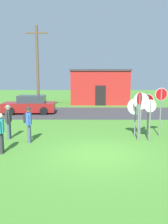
# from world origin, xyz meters

# --- Properties ---
(ground_plane) EXTENTS (80.00, 80.00, 0.00)m
(ground_plane) POSITION_xyz_m (0.00, 0.00, 0.00)
(ground_plane) COLOR #47842D
(street_asphalt) EXTENTS (60.00, 6.40, 0.01)m
(street_asphalt) POSITION_xyz_m (0.00, 10.78, 0.00)
(street_asphalt) COLOR #38383A
(street_asphalt) RESTS_ON ground
(building_background) EXTENTS (6.46, 4.88, 3.79)m
(building_background) POSITION_xyz_m (1.10, 17.84, 1.90)
(building_background) COLOR #B2231E
(building_background) RESTS_ON ground
(utility_pole) EXTENTS (1.80, 0.24, 7.31)m
(utility_pole) POSITION_xyz_m (-4.61, 11.48, 3.83)
(utility_pole) COLOR brown
(utility_pole) RESTS_ON ground
(parked_car_on_street) EXTENTS (4.39, 2.19, 1.51)m
(parked_car_on_street) POSITION_xyz_m (-5.17, 10.49, 0.69)
(parked_car_on_street) COLOR maroon
(parked_car_on_street) RESTS_ON ground
(stop_sign_center_cluster) EXTENTS (0.70, 0.53, 2.36)m
(stop_sign_center_cluster) POSITION_xyz_m (2.35, 2.55, 1.63)
(stop_sign_center_cluster) COLOR slate
(stop_sign_center_cluster) RESTS_ON ground
(stop_sign_tallest) EXTENTS (0.41, 0.76, 2.28)m
(stop_sign_tallest) POSITION_xyz_m (2.77, 2.72, 1.57)
(stop_sign_tallest) COLOR slate
(stop_sign_tallest) RESTS_ON ground
(stop_sign_leaning_left) EXTENTS (0.40, 0.52, 2.43)m
(stop_sign_leaning_left) POSITION_xyz_m (2.16, 2.11, 1.62)
(stop_sign_leaning_left) COLOR slate
(stop_sign_leaning_left) RESTS_ON ground
(stop_sign_low_front) EXTENTS (0.66, 0.10, 2.57)m
(stop_sign_low_front) POSITION_xyz_m (3.50, 3.02, 1.72)
(stop_sign_low_front) COLOR slate
(stop_sign_low_front) RESTS_ON ground
(stop_sign_rear_left) EXTENTS (0.79, 0.37, 2.01)m
(stop_sign_rear_left) POSITION_xyz_m (2.18, 3.02, 1.38)
(stop_sign_rear_left) COLOR slate
(stop_sign_rear_left) RESTS_ON ground
(stop_sign_leaning_right) EXTENTS (0.17, 0.59, 2.12)m
(stop_sign_leaning_right) POSITION_xyz_m (2.50, 3.66, 1.41)
(stop_sign_leaning_right) COLOR slate
(stop_sign_leaning_right) RESTS_ON ground
(stop_sign_far_back) EXTENTS (0.32, 0.61, 2.01)m
(stop_sign_far_back) POSITION_xyz_m (2.93, 3.30, 1.35)
(stop_sign_far_back) COLOR slate
(stop_sign_far_back) RESTS_ON ground
(stop_sign_rear_right) EXTENTS (0.60, 0.15, 2.07)m
(stop_sign_rear_right) POSITION_xyz_m (2.68, 1.99, 1.37)
(stop_sign_rear_right) COLOR slate
(stop_sign_rear_right) RESTS_ON ground
(person_with_sunhat) EXTENTS (0.31, 0.57, 1.74)m
(person_with_sunhat) POSITION_xyz_m (-4.37, 2.41, 0.98)
(person_with_sunhat) COLOR #4C5670
(person_with_sunhat) RESTS_ON ground
(person_holding_notes) EXTENTS (0.28, 0.56, 1.69)m
(person_holding_notes) POSITION_xyz_m (-3.96, 0.17, 0.95)
(person_holding_notes) COLOR #2D2D33
(person_holding_notes) RESTS_ON ground
(person_in_dark_shirt) EXTENTS (0.41, 0.57, 1.74)m
(person_in_dark_shirt) POSITION_xyz_m (-3.19, 1.75, 1.01)
(person_in_dark_shirt) COLOR #4C5670
(person_in_dark_shirt) RESTS_ON ground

